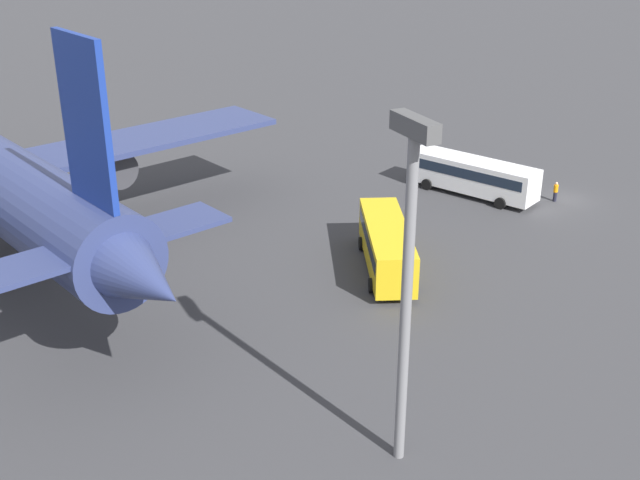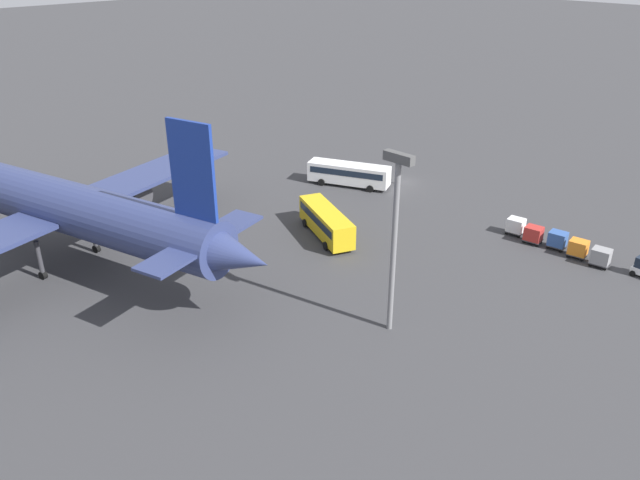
% 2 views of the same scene
% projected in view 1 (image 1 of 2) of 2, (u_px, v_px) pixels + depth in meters
% --- Properties ---
extents(ground_plane, '(600.00, 600.00, 0.00)m').
position_uv_depth(ground_plane, '(563.00, 199.00, 69.88)').
color(ground_plane, '#38383A').
extents(shuttle_bus_near, '(11.90, 7.44, 3.19)m').
position_uv_depth(shuttle_bus_near, '(472.00, 174.00, 70.11)').
color(shuttle_bus_near, white).
rests_on(shuttle_bus_near, ground).
extents(shuttle_bus_far, '(11.21, 6.90, 3.35)m').
position_uv_depth(shuttle_bus_far, '(387.00, 244.00, 56.35)').
color(shuttle_bus_far, gold).
rests_on(shuttle_bus_far, ground).
extents(worker_person, '(0.38, 0.38, 1.74)m').
position_uv_depth(worker_person, '(556.00, 192.00, 69.01)').
color(worker_person, '#1E1E2D').
rests_on(worker_person, ground).
extents(light_pole, '(2.80, 0.70, 16.74)m').
position_uv_depth(light_pole, '(408.00, 262.00, 34.36)').
color(light_pole, slate).
rests_on(light_pole, ground).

